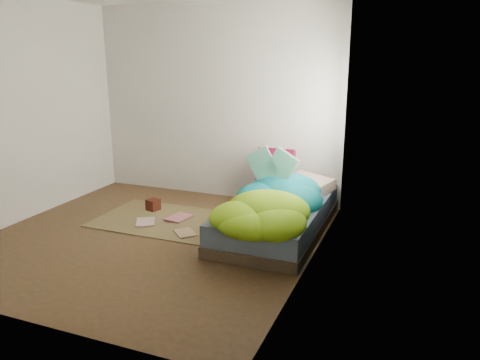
{
  "coord_description": "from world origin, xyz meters",
  "views": [
    {
      "loc": [
        2.66,
        -4.06,
        1.97
      ],
      "look_at": [
        0.75,
        0.75,
        0.55
      ],
      "focal_mm": 35.0,
      "sensor_mm": 36.0,
      "label": 1
    }
  ],
  "objects_px": {
    "pillow_magenta": "(276,167)",
    "wooden_box": "(153,205)",
    "open_book": "(272,156)",
    "floor_book_a": "(136,223)",
    "bed": "(278,217)",
    "floor_book_b": "(171,216)"
  },
  "relations": [
    {
      "from": "floor_book_a",
      "to": "floor_book_b",
      "type": "height_order",
      "value": "floor_book_b"
    },
    {
      "from": "bed",
      "to": "pillow_magenta",
      "type": "height_order",
      "value": "pillow_magenta"
    },
    {
      "from": "floor_book_a",
      "to": "floor_book_b",
      "type": "bearing_deg",
      "value": 20.07
    },
    {
      "from": "bed",
      "to": "wooden_box",
      "type": "relative_size",
      "value": 14.26
    },
    {
      "from": "pillow_magenta",
      "to": "wooden_box",
      "type": "height_order",
      "value": "pillow_magenta"
    },
    {
      "from": "floor_book_b",
      "to": "pillow_magenta",
      "type": "bearing_deg",
      "value": 44.22
    },
    {
      "from": "wooden_box",
      "to": "floor_book_a",
      "type": "bearing_deg",
      "value": -81.42
    },
    {
      "from": "floor_book_b",
      "to": "open_book",
      "type": "bearing_deg",
      "value": 19.25
    },
    {
      "from": "open_book",
      "to": "wooden_box",
      "type": "relative_size",
      "value": 3.62
    },
    {
      "from": "open_book",
      "to": "floor_book_a",
      "type": "distance_m",
      "value": 1.78
    },
    {
      "from": "open_book",
      "to": "wooden_box",
      "type": "distance_m",
      "value": 1.73
    },
    {
      "from": "open_book",
      "to": "floor_book_b",
      "type": "bearing_deg",
      "value": -167.13
    },
    {
      "from": "pillow_magenta",
      "to": "floor_book_b",
      "type": "bearing_deg",
      "value": -147.32
    },
    {
      "from": "bed",
      "to": "open_book",
      "type": "distance_m",
      "value": 0.7
    },
    {
      "from": "floor_book_a",
      "to": "floor_book_b",
      "type": "relative_size",
      "value": 0.94
    },
    {
      "from": "pillow_magenta",
      "to": "bed",
      "type": "bearing_deg",
      "value": -73.42
    },
    {
      "from": "floor_book_b",
      "to": "wooden_box",
      "type": "bearing_deg",
      "value": 163.77
    },
    {
      "from": "floor_book_a",
      "to": "floor_book_b",
      "type": "xyz_separation_m",
      "value": [
        0.28,
        0.34,
        0.0
      ]
    },
    {
      "from": "wooden_box",
      "to": "floor_book_a",
      "type": "height_order",
      "value": "wooden_box"
    },
    {
      "from": "pillow_magenta",
      "to": "wooden_box",
      "type": "bearing_deg",
      "value": -159.94
    },
    {
      "from": "pillow_magenta",
      "to": "open_book",
      "type": "height_order",
      "value": "open_book"
    },
    {
      "from": "bed",
      "to": "floor_book_b",
      "type": "distance_m",
      "value": 1.34
    }
  ]
}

